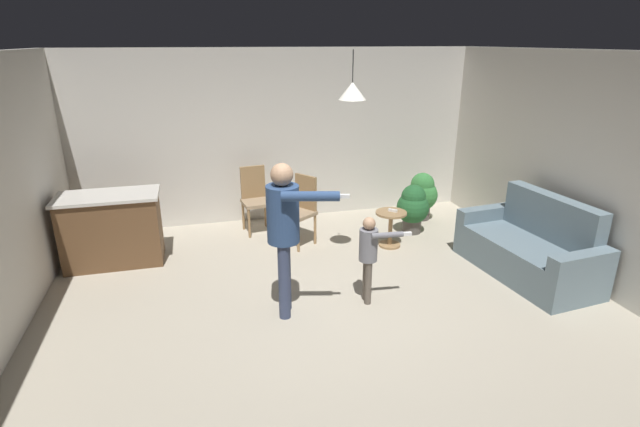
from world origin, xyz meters
TOP-DOWN VIEW (x-y plane):
  - ground at (0.00, 0.00)m, footprint 7.68×7.68m
  - wall_back at (0.00, 3.20)m, footprint 6.40×0.10m
  - wall_right at (3.20, 0.00)m, footprint 0.10×6.40m
  - couch_floral at (2.64, 0.32)m, footprint 1.02×1.87m
  - kitchen_counter at (-2.45, 1.98)m, footprint 1.26×0.66m
  - side_table_by_couch at (1.28, 1.56)m, footprint 0.44×0.44m
  - person_adult at (-0.50, 0.17)m, footprint 0.76×0.61m
  - person_child at (0.44, 0.18)m, footprint 0.53×0.33m
  - dining_chair_by_counter at (0.07, 1.99)m, footprint 0.59×0.59m
  - dining_chair_near_wall at (-0.49, 2.66)m, footprint 0.47×0.47m
  - potted_plant_corner at (1.81, 1.97)m, footprint 0.49×0.49m
  - potted_plant_by_wall at (2.21, 2.48)m, footprint 0.51×0.51m
  - spare_remote_on_table at (1.31, 1.56)m, footprint 0.12×0.12m
  - ceiling_light_pendant at (0.49, 1.04)m, footprint 0.32×0.32m

SIDE VIEW (x-z plane):
  - ground at x=0.00m, z-range 0.00..0.00m
  - side_table_by_couch at x=1.28m, z-range 0.07..0.59m
  - couch_floral at x=2.64m, z-range -0.17..0.83m
  - potted_plant_corner at x=1.81m, z-range 0.04..0.79m
  - potted_plant_by_wall at x=2.21m, z-range 0.04..0.82m
  - kitchen_counter at x=-2.45m, z-range 0.00..0.95m
  - spare_remote_on_table at x=1.31m, z-range 0.52..0.56m
  - dining_chair_by_counter at x=0.07m, z-range 0.05..1.05m
  - dining_chair_near_wall at x=-0.49m, z-range 0.05..1.05m
  - person_child at x=0.44m, z-range 0.12..1.14m
  - person_adult at x=-0.50m, z-range 0.20..1.87m
  - wall_back at x=0.00m, z-range 0.00..2.70m
  - wall_right at x=3.20m, z-range 0.00..2.70m
  - ceiling_light_pendant at x=0.49m, z-range 1.98..2.53m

